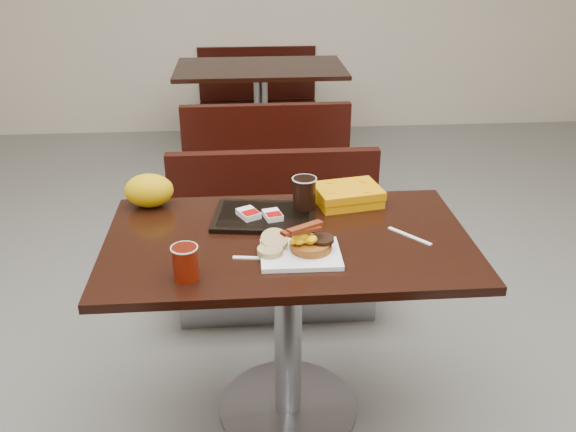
{
  "coord_description": "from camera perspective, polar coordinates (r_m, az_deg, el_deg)",
  "views": [
    {
      "loc": [
        -0.14,
        -1.77,
        1.69
      ],
      "look_at": [
        0.0,
        0.02,
        0.82
      ],
      "focal_mm": 38.17,
      "sensor_mm": 36.0,
      "label": 1
    }
  ],
  "objects": [
    {
      "name": "table_near",
      "position": [
        2.21,
        0.01,
        -10.62
      ],
      "size": [
        1.2,
        0.7,
        0.75
      ],
      "primitive_type": null,
      "color": "black",
      "rests_on": "floor"
    },
    {
      "name": "fork",
      "position": [
        1.9,
        -3.61,
        -3.9
      ],
      "size": [
        0.14,
        0.04,
        0.0
      ],
      "primitive_type": null,
      "rotation": [
        0.0,
        0.0,
        -0.13
      ],
      "color": "white",
      "rests_on": "table_near"
    },
    {
      "name": "tray",
      "position": [
        2.14,
        -2.19,
        -0.03
      ],
      "size": [
        0.38,
        0.29,
        0.02
      ],
      "primitive_type": "cube",
      "rotation": [
        0.0,
        0.0,
        -0.13
      ],
      "color": "black",
      "rests_on": "table_near"
    },
    {
      "name": "condiment_syrup",
      "position": [
        2.08,
        -2.7,
        -0.95
      ],
      "size": [
        0.04,
        0.03,
        0.01
      ],
      "primitive_type": "cube",
      "rotation": [
        0.0,
        0.0,
        0.04
      ],
      "color": "#B63707",
      "rests_on": "table_near"
    },
    {
      "name": "condiment_ketchup",
      "position": [
        2.11,
        -0.31,
        -0.42
      ],
      "size": [
        0.04,
        0.03,
        0.01
      ],
      "primitive_type": "cube",
      "rotation": [
        0.0,
        0.0,
        -0.13
      ],
      "color": "#8C0504",
      "rests_on": "table_near"
    },
    {
      "name": "floor",
      "position": [
        2.46,
        0.01,
        -17.66
      ],
      "size": [
        6.0,
        7.0,
        0.01
      ],
      "primitive_type": "cube",
      "color": "gray",
      "rests_on": "ground"
    },
    {
      "name": "bench_far_s",
      "position": [
        3.91,
        -2.13,
        5.98
      ],
      "size": [
        1.0,
        0.46,
        0.72
      ],
      "primitive_type": null,
      "color": "black",
      "rests_on": "floor"
    },
    {
      "name": "hashbrown_sleeve_left",
      "position": [
        2.12,
        -3.71,
        0.22
      ],
      "size": [
        0.09,
        0.1,
        0.02
      ],
      "primitive_type": "cube",
      "rotation": [
        0.0,
        0.0,
        0.47
      ],
      "color": "silver",
      "rests_on": "tray"
    },
    {
      "name": "bench_far_n",
      "position": [
        5.25,
        -2.8,
        11.19
      ],
      "size": [
        1.0,
        0.46,
        0.72
      ],
      "primitive_type": null,
      "color": "black",
      "rests_on": "floor"
    },
    {
      "name": "scrambled_eggs",
      "position": [
        1.88,
        1.13,
        -1.94
      ],
      "size": [
        0.1,
        0.1,
        0.05
      ],
      "primitive_type": "ellipsoid",
      "rotation": [
        0.0,
        0.0,
        -0.24
      ],
      "color": "#FFBB05",
      "rests_on": "pancake_stack"
    },
    {
      "name": "hashbrown_sleeve_right",
      "position": [
        2.1,
        -1.44,
        0.08
      ],
      "size": [
        0.07,
        0.09,
        0.02
      ],
      "primitive_type": "cube",
      "rotation": [
        0.0,
        0.0,
        0.26
      ],
      "color": "silver",
      "rests_on": "tray"
    },
    {
      "name": "muffin_bottom",
      "position": [
        1.89,
        -1.69,
        -3.26
      ],
      "size": [
        0.1,
        0.1,
        0.02
      ],
      "primitive_type": "cylinder",
      "rotation": [
        0.0,
        0.0,
        0.24
      ],
      "color": "tan",
      "rests_on": "platter"
    },
    {
      "name": "pancake_stack",
      "position": [
        1.91,
        2.17,
        -2.74
      ],
      "size": [
        0.15,
        0.15,
        0.03
      ],
      "primitive_type": "cylinder",
      "rotation": [
        0.0,
        0.0,
        0.18
      ],
      "color": "#924318",
      "rests_on": "platter"
    },
    {
      "name": "coffee_cup_far",
      "position": [
        2.16,
        1.53,
        2.16
      ],
      "size": [
        0.09,
        0.09,
        0.11
      ],
      "primitive_type": "cylinder",
      "rotation": [
        0.0,
        0.0,
        0.17
      ],
      "color": "black",
      "rests_on": "tray"
    },
    {
      "name": "sausage_patty",
      "position": [
        1.91,
        3.17,
        -2.18
      ],
      "size": [
        0.09,
        0.09,
        0.01
      ],
      "primitive_type": "cylinder",
      "rotation": [
        0.0,
        0.0,
        -0.16
      ],
      "color": "black",
      "rests_on": "pancake_stack"
    },
    {
      "name": "knife",
      "position": [
        2.06,
        11.26,
        -1.83
      ],
      "size": [
        0.12,
        0.14,
        0.0
      ],
      "primitive_type": "cube",
      "rotation": [
        0.0,
        0.0,
        -0.88
      ],
      "color": "white",
      "rests_on": "table_near"
    },
    {
      "name": "table_far",
      "position": [
        4.57,
        -2.52,
        9.15
      ],
      "size": [
        1.2,
        0.7,
        0.75
      ],
      "primitive_type": null,
      "color": "black",
      "rests_on": "floor"
    },
    {
      "name": "clamshell",
      "position": [
        2.26,
        5.58,
        1.96
      ],
      "size": [
        0.26,
        0.21,
        0.06
      ],
      "primitive_type": "cube",
      "rotation": [
        0.0,
        0.0,
        0.19
      ],
      "color": "orange",
      "rests_on": "table_near"
    },
    {
      "name": "paper_bag",
      "position": [
        2.27,
        -12.81,
        2.34
      ],
      "size": [
        0.21,
        0.19,
        0.12
      ],
      "primitive_type": "ellipsoid",
      "rotation": [
        0.0,
        0.0,
        0.39
      ],
      "color": "#E7C107",
      "rests_on": "table_near"
    },
    {
      "name": "bench_near_n",
      "position": [
        2.81,
        -1.08,
        -2.36
      ],
      "size": [
        1.0,
        0.46,
        0.72
      ],
      "primitive_type": null,
      "color": "black",
      "rests_on": "floor"
    },
    {
      "name": "bacon_strips",
      "position": [
        1.86,
        1.26,
        -1.29
      ],
      "size": [
        0.15,
        0.13,
        0.01
      ],
      "primitive_type": null,
      "rotation": [
        0.0,
        0.0,
        0.56
      ],
      "color": "#450C04",
      "rests_on": "scrambled_eggs"
    },
    {
      "name": "platter",
      "position": [
        1.9,
        1.18,
        -3.59
      ],
      "size": [
        0.25,
        0.2,
        0.01
      ],
      "primitive_type": "cube",
      "rotation": [
        0.0,
        0.0,
        -0.01
      ],
      "color": "white",
      "rests_on": "table_near"
    },
    {
      "name": "coffee_cup_near",
      "position": [
        1.79,
        -9.54,
        -4.32
      ],
      "size": [
        0.08,
        0.08,
        0.1
      ],
      "primitive_type": "cylinder",
      "rotation": [
        0.0,
        0.0,
        0.15
      ],
      "color": "#8F1805",
      "rests_on": "table_near"
    },
    {
      "name": "muffin_top",
      "position": [
        1.92,
        -1.28,
        -2.24
      ],
      "size": [
        0.09,
        0.09,
        0.05
      ],
      "primitive_type": "cylinder",
      "rotation": [
        0.38,
        0.0,
        0.05
      ],
      "color": "tan",
      "rests_on": "platter"
    }
  ]
}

